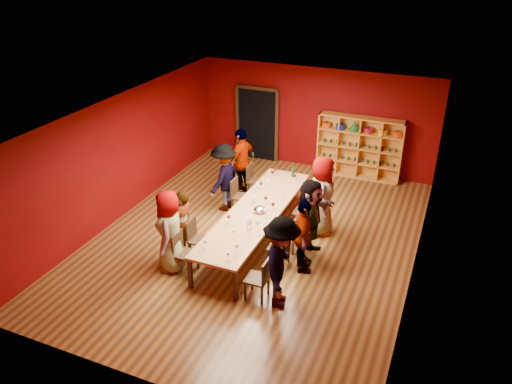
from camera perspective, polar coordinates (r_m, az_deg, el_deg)
room_shell at (r=10.87m, az=-0.01°, el=1.35°), size 7.10×9.10×3.04m
tasting_table at (r=11.24m, az=-0.01°, el=-2.33°), size 1.10×4.50×0.75m
doorway at (r=15.44m, az=0.20°, el=7.80°), size 1.40×0.17×2.30m
shelving_unit at (r=14.53m, az=11.79°, el=5.38°), size 2.40×0.40×1.80m
chair_person_left_0 at (r=10.40m, az=-8.39°, el=-6.64°), size 0.42×0.42×0.89m
person_left_0 at (r=10.31m, az=-9.83°, el=-4.43°), size 0.77×0.99×1.80m
chair_person_left_1 at (r=10.81m, az=-6.85°, el=-5.09°), size 0.42×0.42×0.89m
person_left_1 at (r=10.81m, az=-8.35°, el=-3.56°), size 0.46×0.59×1.52m
chair_person_left_3 at (r=12.49m, az=-2.03°, el=-0.22°), size 0.42×0.42×0.89m
person_left_3 at (r=12.47m, az=-3.68°, el=1.66°), size 0.56×1.17×1.76m
chair_person_left_4 at (r=13.28m, az=-0.29°, el=1.56°), size 0.42×0.42×0.89m
person_left_4 at (r=13.23m, az=-1.63°, el=3.47°), size 0.67×1.15×1.85m
chair_person_right_0 at (r=9.56m, az=0.56°, el=-9.68°), size 0.42×0.42×0.89m
person_right_0 at (r=9.20m, az=2.90°, el=-8.09°), size 0.75×1.28×1.85m
chair_person_right_1 at (r=10.47m, az=3.02°, el=-6.11°), size 0.42×0.42×0.89m
person_right_1 at (r=10.18m, az=5.38°, el=-5.11°), size 0.75×1.05×1.63m
chair_person_right_2 at (r=10.97m, az=4.14°, el=-4.46°), size 0.42×0.42×0.89m
person_right_2 at (r=10.66m, az=6.22°, el=-3.03°), size 0.63×1.70×1.80m
chair_person_right_3 at (r=11.79m, az=5.73°, el=-2.10°), size 0.42×0.42×0.89m
person_right_3 at (r=11.50m, az=7.50°, el=-0.45°), size 0.72×1.03×1.90m
wine_glass_0 at (r=11.41m, az=1.13°, el=-0.73°), size 0.08×0.08×0.20m
wine_glass_1 at (r=9.88m, az=-5.80°, el=-5.70°), size 0.08×0.08×0.20m
wine_glass_2 at (r=12.55m, az=4.44°, el=1.83°), size 0.07×0.07×0.18m
wine_glass_3 at (r=9.51m, az=-3.19°, el=-7.10°), size 0.07×0.07×0.18m
wine_glass_4 at (r=9.69m, az=-2.21°, el=-6.20°), size 0.09×0.09×0.21m
wine_glass_5 at (r=12.26m, az=1.47°, el=1.27°), size 0.07×0.07×0.18m
wine_glass_6 at (r=10.53m, az=-3.38°, el=-3.41°), size 0.08×0.08×0.19m
wine_glass_7 at (r=12.84m, az=2.23°, el=2.53°), size 0.08×0.08×0.19m
wine_glass_8 at (r=10.68m, az=-3.15°, el=-2.89°), size 0.08×0.08×0.19m
wine_glass_9 at (r=12.09m, az=0.58°, el=0.95°), size 0.08×0.08×0.20m
wine_glass_10 at (r=11.14m, az=1.94°, el=-1.45°), size 0.08×0.08×0.21m
wine_glass_11 at (r=10.17m, az=-2.55°, el=-4.50°), size 0.08×0.08×0.20m
wine_glass_12 at (r=11.99m, az=0.22°, el=0.76°), size 0.09×0.09×0.21m
wine_glass_13 at (r=10.43m, az=0.19°, el=-3.55°), size 0.09×0.09×0.21m
wine_glass_14 at (r=11.78m, az=3.11°, el=0.18°), size 0.08×0.08×0.20m
wine_glass_15 at (r=10.91m, az=1.04°, el=-2.17°), size 0.08×0.08×0.19m
wine_glass_16 at (r=10.26m, az=-0.71°, el=-4.22°), size 0.08×0.08×0.19m
wine_glass_17 at (r=11.75m, az=3.16°, el=0.12°), size 0.08×0.08×0.21m
wine_glass_18 at (r=12.69m, az=1.89°, el=2.25°), size 0.08×0.08×0.20m
spittoon_bowl at (r=11.11m, az=0.43°, el=-2.01°), size 0.28×0.28×0.15m
carafe_a at (r=11.40m, az=-0.33°, el=-1.01°), size 0.12×0.12×0.23m
carafe_b at (r=10.46m, az=-0.81°, el=-3.65°), size 0.11×0.11×0.28m
wine_bottle at (r=12.77m, az=4.25°, el=2.25°), size 0.10×0.10×0.32m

